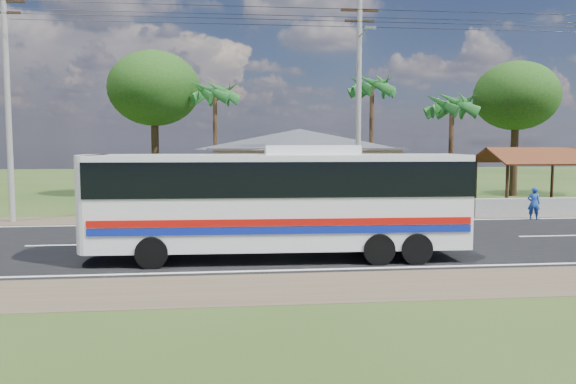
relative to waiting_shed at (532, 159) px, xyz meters
name	(u,v)px	position (x,y,z in m)	size (l,w,h in m)	color
ground	(318,241)	(-13.00, -8.50, -2.73)	(120.00, 120.00, 0.00)	#244017
road	(318,241)	(-13.00, -8.50, -2.72)	(120.00, 16.00, 0.03)	black
house	(299,159)	(-12.00, 4.50, -0.09)	(12.40, 10.00, 5.00)	tan
waiting_shed	(532,159)	(0.00, 0.00, 0.00)	(5.20, 4.48, 3.35)	#322012
concrete_barrier	(543,207)	(-1.00, -2.90, -2.28)	(7.00, 0.30, 0.90)	#9E9E99
utility_poles	(352,97)	(-10.33, -2.01, 3.04)	(32.80, 2.22, 11.00)	#9E9E99
palm_near	(452,105)	(-3.50, 2.50, 2.98)	(2.80, 2.80, 6.70)	#47301E
palm_mid	(372,87)	(-7.00, 7.00, 4.43)	(2.80, 2.80, 8.20)	#47301E
palm_far	(215,93)	(-17.00, 7.50, 3.95)	(2.80, 2.80, 7.70)	#47301E
tree_behind_house	(154,89)	(-21.00, 9.50, 4.39)	(6.00, 6.00, 9.61)	#47301E
tree_behind_shed	(516,96)	(3.00, 7.50, 3.95)	(5.60, 5.60, 9.02)	#47301E
coach_bus	(281,194)	(-14.66, -11.54, -0.73)	(11.34, 2.76, 3.50)	silver
motorcycle	(458,206)	(-4.99, -2.17, -2.25)	(0.64, 1.83, 0.96)	black
person	(534,203)	(-2.12, -4.00, -1.96)	(0.56, 0.37, 1.54)	#1B4196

